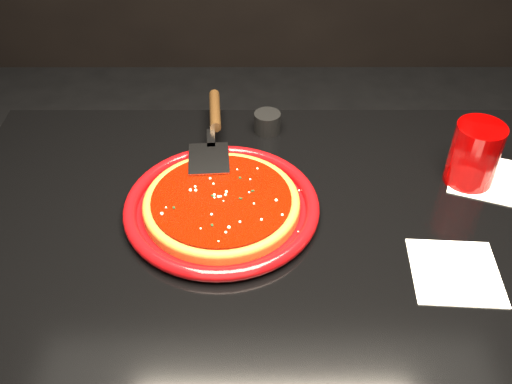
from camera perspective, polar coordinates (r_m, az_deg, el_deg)
table at (r=1.25m, az=2.78°, el=-16.88°), size 1.20×0.80×0.75m
plate at (r=1.00m, az=-3.45°, el=-1.44°), size 0.44×0.44×0.03m
pizza_crust at (r=1.00m, az=-3.46°, el=-1.27°), size 0.35×0.35×0.01m
pizza_crust_rim at (r=0.99m, az=-3.47°, el=-0.98°), size 0.35×0.35×0.02m
pizza_sauce at (r=0.99m, az=-3.48°, el=-0.76°), size 0.31×0.31×0.01m
parmesan_dusting at (r=0.98m, az=-3.50°, el=-0.46°), size 0.23×0.23×0.01m
basil_flecks at (r=0.98m, az=-3.50°, el=-0.51°), size 0.22×0.22×0.00m
pizza_server at (r=1.13m, az=-4.30°, el=6.13°), size 0.11×0.33×0.02m
cup at (r=1.11m, az=21.00°, el=3.50°), size 0.09×0.09×0.12m
napkin_a at (r=0.96m, az=19.29°, el=-7.57°), size 0.14×0.14×0.00m
napkin_b at (r=1.16m, az=22.07°, el=1.36°), size 0.17×0.18×0.00m
ramekin at (r=1.19m, az=1.14°, el=6.98°), size 0.06×0.06×0.04m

